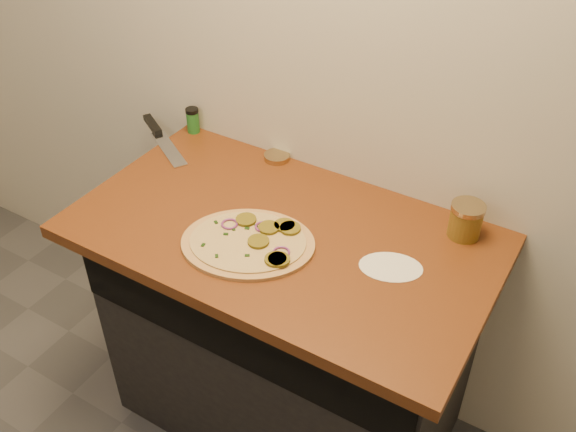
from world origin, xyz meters
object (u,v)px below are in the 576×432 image
Objects in this scene: chefs_knife at (160,136)px; salsa_jar at (466,220)px; spice_shaker at (193,120)px; pizza at (250,242)px.

chefs_knife is 1.07m from salsa_jar.
salsa_jar is at bearing -3.54° from spice_shaker.
pizza is 1.47× the size of chefs_knife.
spice_shaker reaches higher than chefs_knife.
salsa_jar reaches higher than chefs_knife.
pizza reaches higher than chefs_knife.
salsa_jar reaches higher than spice_shaker.
salsa_jar is 1.15× the size of spice_shaker.
chefs_knife is (-0.59, 0.31, -0.00)m from pizza.
salsa_jar reaches higher than pizza.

